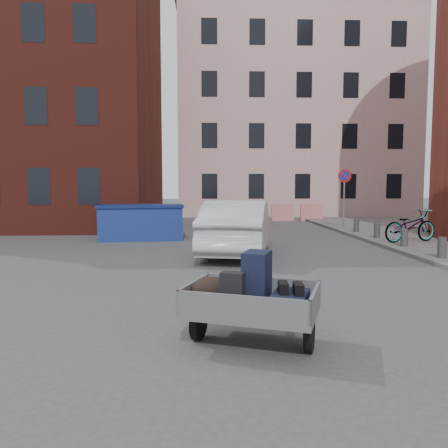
{
  "coord_description": "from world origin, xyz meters",
  "views": [
    {
      "loc": [
        -0.25,
        -10.0,
        2.02
      ],
      "look_at": [
        0.19,
        0.52,
        1.1
      ],
      "focal_mm": 35.0,
      "sensor_mm": 36.0,
      "label": 1
    }
  ],
  "objects_px": {
    "trailer": "(251,299)",
    "bicycle": "(410,226)",
    "dumpster": "(141,222)",
    "silver_car": "(238,227)"
  },
  "relations": [
    {
      "from": "bicycle",
      "to": "trailer",
      "type": "bearing_deg",
      "value": 127.3
    },
    {
      "from": "dumpster",
      "to": "bicycle",
      "type": "height_order",
      "value": "dumpster"
    },
    {
      "from": "trailer",
      "to": "silver_car",
      "type": "xyz_separation_m",
      "value": [
        0.39,
        7.42,
        0.2
      ]
    },
    {
      "from": "trailer",
      "to": "bicycle",
      "type": "height_order",
      "value": "bicycle"
    },
    {
      "from": "bicycle",
      "to": "dumpster",
      "type": "bearing_deg",
      "value": 59.85
    },
    {
      "from": "trailer",
      "to": "bicycle",
      "type": "xyz_separation_m",
      "value": [
        6.38,
        9.12,
        0.06
      ]
    },
    {
      "from": "trailer",
      "to": "silver_car",
      "type": "bearing_deg",
      "value": 107.02
    },
    {
      "from": "trailer",
      "to": "dumpster",
      "type": "relative_size",
      "value": 0.6
    },
    {
      "from": "silver_car",
      "to": "bicycle",
      "type": "relative_size",
      "value": 2.34
    },
    {
      "from": "trailer",
      "to": "dumpster",
      "type": "bearing_deg",
      "value": 125.05
    }
  ]
}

